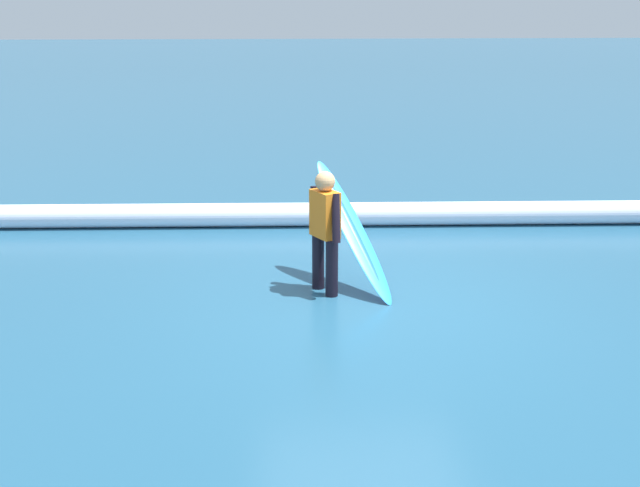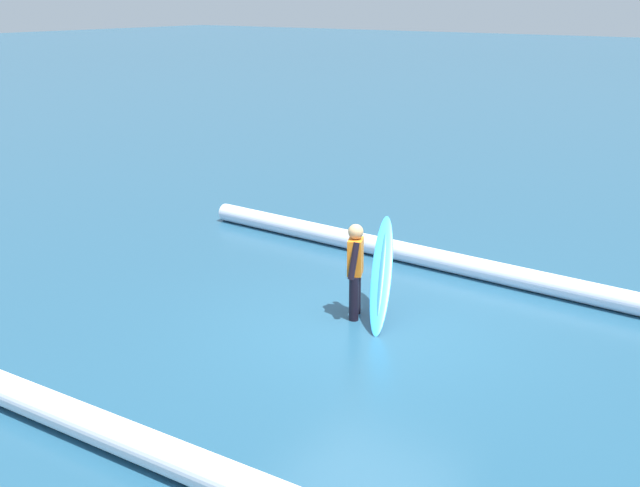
{
  "view_description": "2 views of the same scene",
  "coord_description": "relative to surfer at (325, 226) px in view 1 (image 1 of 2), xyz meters",
  "views": [
    {
      "loc": [
        1.17,
        7.29,
        3.0
      ],
      "look_at": [
        0.6,
        0.73,
        0.9
      ],
      "focal_mm": 40.54,
      "sensor_mm": 36.0,
      "label": 1
    },
    {
      "loc": [
        -6.06,
        9.41,
        4.5
      ],
      "look_at": [
        0.86,
        0.02,
        1.1
      ],
      "focal_mm": 48.35,
      "sensor_mm": 36.0,
      "label": 2
    }
  ],
  "objects": [
    {
      "name": "wave_crest_foreground",
      "position": [
        -2.81,
        -2.51,
        -0.6
      ],
      "size": [
        16.17,
        1.29,
        0.35
      ],
      "primitive_type": "cylinder",
      "rotation": [
        0.0,
        1.57,
        -0.06
      ],
      "color": "white",
      "rests_on": "ground_plane"
    },
    {
      "name": "surfboard",
      "position": [
        -0.33,
        -0.17,
        -0.1
      ],
      "size": [
        0.93,
        1.45,
        1.36
      ],
      "color": "#268CE5",
      "rests_on": "ground_plane"
    },
    {
      "name": "ground_plane",
      "position": [
        -0.46,
        0.29,
        -0.77
      ],
      "size": [
        172.53,
        172.53,
        0.0
      ],
      "primitive_type": "plane",
      "color": "navy"
    },
    {
      "name": "surfer",
      "position": [
        0.0,
        0.0,
        0.0
      ],
      "size": [
        0.33,
        0.57,
        1.38
      ],
      "rotation": [
        0.0,
        0.0,
        2.05
      ],
      "color": "black",
      "rests_on": "ground_plane"
    }
  ]
}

